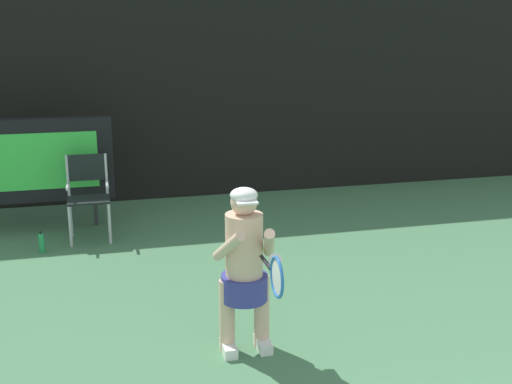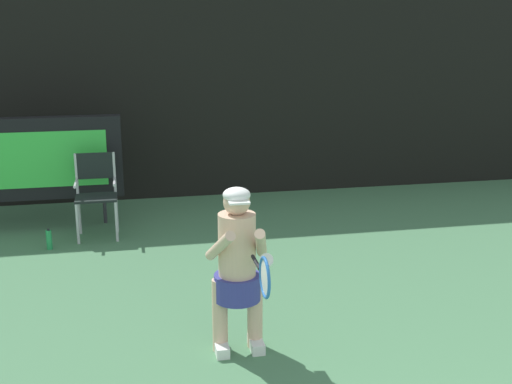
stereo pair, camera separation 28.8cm
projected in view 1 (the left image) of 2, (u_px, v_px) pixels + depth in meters
The scene contains 6 objects.
backdrop_screen at pixel (232, 81), 10.01m from camera, with size 18.00×0.12×3.66m.
scoreboard at pixel (27, 161), 8.35m from camera, with size 2.20×0.21×1.50m.
umpire_chair at pixel (88, 192), 8.09m from camera, with size 0.52×0.44×1.08m.
water_bottle at pixel (42, 243), 7.70m from camera, with size 0.07×0.07×0.27m.
tennis_player at pixel (245, 265), 5.25m from camera, with size 0.53×0.60×1.42m.
tennis_racket at pixel (276, 276), 4.64m from camera, with size 0.03×0.60×0.31m.
Camera 1 is at (-2.13, -1.40, 2.69)m, focal length 44.72 mm.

